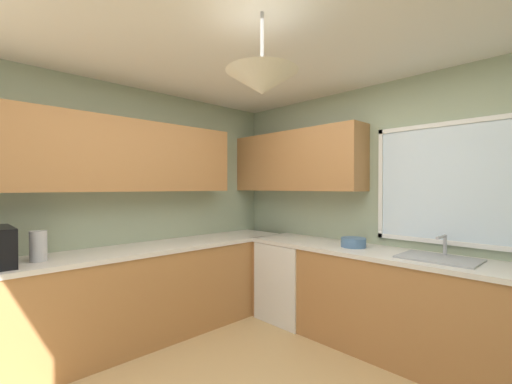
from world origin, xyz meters
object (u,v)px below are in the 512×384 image
(dishwasher, at_px, (291,280))
(bowl, at_px, (353,242))
(sink_assembly, at_px, (439,258))
(kettle, at_px, (38,246))

(dishwasher, height_order, bowl, bowl)
(sink_assembly, distance_m, bowl, 0.77)
(kettle, distance_m, sink_assembly, 3.21)
(bowl, bearing_deg, kettle, -120.75)
(kettle, bearing_deg, dishwasher, 74.64)
(dishwasher, xyz_separation_m, bowl, (0.76, 0.03, 0.52))
(kettle, distance_m, bowl, 2.75)
(sink_assembly, relative_size, bowl, 2.44)
(dishwasher, relative_size, bowl, 3.61)
(dishwasher, height_order, sink_assembly, sink_assembly)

